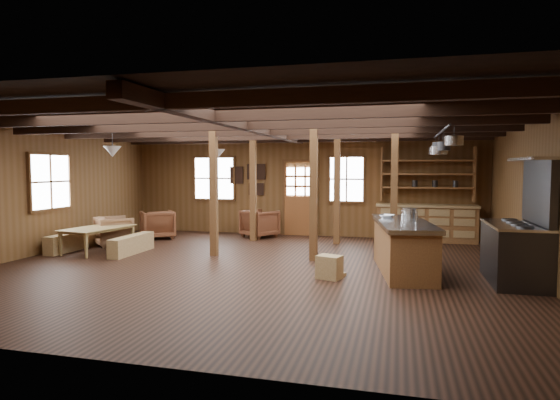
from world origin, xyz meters
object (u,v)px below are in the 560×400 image
(kitchen_island, at_px, (403,246))
(armchair_c, at_px, (114,231))
(dining_table, at_px, (99,240))
(commercial_range, at_px, (519,243))
(armchair_b, at_px, (260,223))
(armchair_a, at_px, (157,224))

(kitchen_island, xyz_separation_m, armchair_c, (-6.82, 1.20, -0.11))
(kitchen_island, height_order, dining_table, kitchen_island)
(kitchen_island, relative_size, commercial_range, 1.25)
(armchair_c, bearing_deg, kitchen_island, -147.86)
(kitchen_island, bearing_deg, armchair_b, 128.62)
(kitchen_island, relative_size, dining_table, 1.63)
(armchair_b, height_order, armchair_c, armchair_b)
(kitchen_island, relative_size, armchair_b, 3.10)
(commercial_range, bearing_deg, armchair_c, 169.87)
(armchair_a, xyz_separation_m, armchair_b, (2.62, 0.91, -0.00))
(commercial_range, height_order, armchair_c, commercial_range)
(commercial_range, bearing_deg, armchair_b, 145.78)
(dining_table, relative_size, armchair_a, 1.90)
(dining_table, relative_size, armchair_b, 1.91)
(commercial_range, height_order, armchair_b, commercial_range)
(dining_table, bearing_deg, armchair_a, 1.26)
(armchair_b, bearing_deg, commercial_range, 177.99)
(commercial_range, bearing_deg, kitchen_island, 169.20)
(armchair_a, distance_m, armchair_c, 1.44)
(kitchen_island, bearing_deg, commercial_range, -19.60)
(kitchen_island, height_order, armchair_a, kitchen_island)
(armchair_c, bearing_deg, armchair_b, -100.86)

